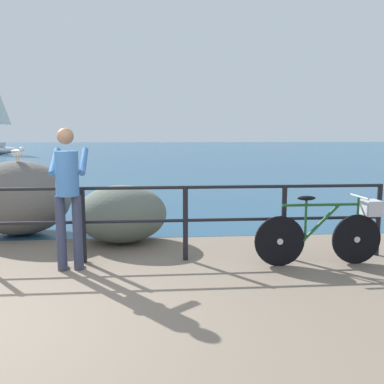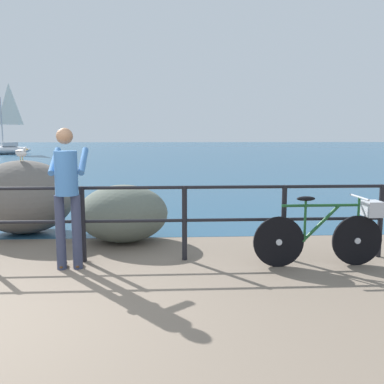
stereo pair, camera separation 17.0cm
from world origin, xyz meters
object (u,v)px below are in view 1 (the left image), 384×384
Objects in this scene: person_at_railing at (68,192)px; breakwater_boulder_main at (20,198)px; seagull at (17,153)px; bicycle at (330,230)px; breakwater_boulder_right at (122,214)px.

breakwater_boulder_main is at bearing 28.31° from person_at_railing.
person_at_railing is 5.61× the size of seagull.
person_at_railing reaches higher than breakwater_boulder_main.
bicycle is at bearing 11.03° from seagull.
seagull is at bearing 155.79° from bicycle.
breakwater_boulder_main is at bearing 159.43° from breakwater_boulder_right.
bicycle is at bearing -26.01° from breakwater_boulder_right.
breakwater_boulder_right is at bearing 15.49° from seagull.
bicycle is 0.99× the size of breakwater_boulder_main.
person_at_railing is at bearing -22.97° from seagull.
breakwater_boulder_main reaches higher than bicycle.
seagull reaches higher than bicycle.
bicycle is at bearing -95.13° from person_at_railing.
bicycle is 3.39m from person_at_railing.
person_at_railing is at bearing -112.21° from breakwater_boulder_right.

